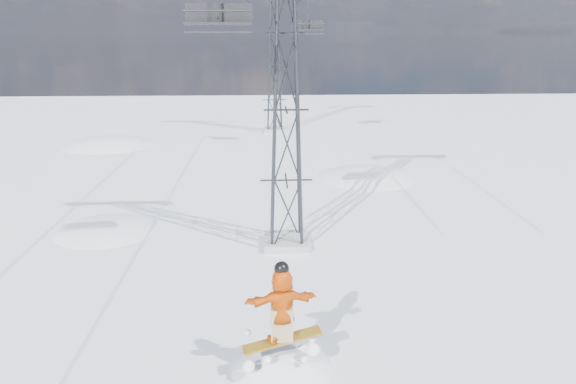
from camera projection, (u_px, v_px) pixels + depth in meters
name	position (u px, v px, depth m)	size (l,w,h in m)	color
ground	(268.00, 368.00, 13.24)	(120.00, 120.00, 0.00)	white
snow_terrain	(200.00, 297.00, 36.16)	(39.00, 37.00, 22.00)	white
lift_tower_near	(286.00, 111.00, 19.27)	(5.20, 1.80, 11.43)	#999999
lift_tower_far	(274.00, 67.00, 43.11)	(5.20, 1.80, 11.43)	#999999
lift_chair_near	(219.00, 16.00, 15.94)	(2.09, 0.60, 2.60)	black
lift_chair_mid	(307.00, 26.00, 35.51)	(2.19, 0.63, 2.71)	black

